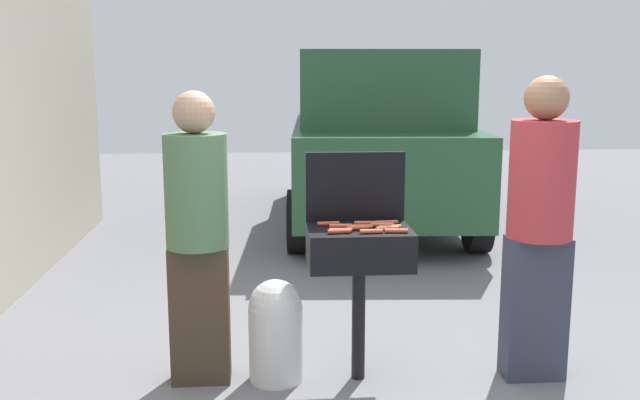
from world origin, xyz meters
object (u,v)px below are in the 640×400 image
Objects in this scene: hot_dog_11 at (396,231)px; parked_minivan at (376,137)px; hot_dog_2 at (358,228)px; hot_dog_7 at (365,223)px; hot_dog_9 at (341,226)px; person_right at (540,219)px; hot_dog_1 at (371,231)px; propane_tank at (276,328)px; bbq_grill at (359,252)px; hot_dog_10 at (387,229)px; hot_dog_5 at (387,222)px; person_left at (197,228)px; hot_dog_8 at (390,227)px; hot_dog_12 at (361,227)px; hot_dog_0 at (328,224)px; hot_dog_3 at (341,230)px; hot_dog_4 at (339,232)px; hot_dog_6 at (382,225)px.

parked_minivan is (0.59, 4.56, 0.09)m from hot_dog_11.
hot_dog_2 is 0.14m from hot_dog_7.
person_right is (1.16, -0.07, 0.04)m from hot_dog_9.
hot_dog_11 is (0.14, 0.00, 0.00)m from hot_dog_1.
person_right is (1.54, -0.07, 0.65)m from propane_tank.
hot_dog_10 reaches higher than bbq_grill.
hot_dog_5 is 0.21× the size of propane_tank.
person_left is 0.38× the size of parked_minivan.
hot_dog_8 is at bearing -4.46° from propane_tank.
hot_dog_7 is at bearing 68.21° from hot_dog_12.
bbq_grill is at bearing -25.51° from hot_dog_0.
hot_dog_2 is at bearing -38.10° from hot_dog_0.
hot_dog_11 is (0.31, -0.04, 0.00)m from hot_dog_3.
hot_dog_0 is at bearing 152.18° from hot_dog_12.
hot_dog_8 is at bearing 57.55° from hot_dog_10.
hot_dog_11 is 1.14m from person_left.
hot_dog_0 and hot_dog_7 have the same top height.
hot_dog_10 is (0.26, -0.09, 0.00)m from hot_dog_9.
hot_dog_10 and hot_dog_12 have the same top height.
hot_dog_3 is at bearing -146.86° from hot_dog_12.
hot_dog_1 is at bearing -3.26° from hot_dog_4.
person_left reaches higher than hot_dog_11.
hot_dog_1 is 1.00× the size of hot_dog_5.
hot_dog_5 is 0.20m from hot_dog_12.
hot_dog_2 is 1.00× the size of hot_dog_9.
hot_dog_7 and hot_dog_9 have the same top height.
hot_dog_9 is (-0.28, 0.05, 0.00)m from hot_dog_8.
hot_dog_9 is at bearing 0.21° from propane_tank.
hot_dog_7 is 1.00× the size of hot_dog_11.
person_right is (0.88, -0.02, 0.04)m from hot_dog_8.
propane_tank is at bearing 77.68° from parked_minivan.
hot_dog_6 and hot_dog_9 have the same top height.
person_left is (-0.98, 0.18, -0.00)m from hot_dog_1.
hot_dog_1 and hot_dog_4 have the same top height.
hot_dog_2 is at bearing -8.93° from person_left.
hot_dog_3 is 0.35m from hot_dog_5.
hot_dog_12 is at bearing -27.82° from hot_dog_0.
parked_minivan is at bearing 80.85° from hot_dog_1.
hot_dog_7 is 1.00× the size of hot_dog_9.
bbq_grill is 7.09× the size of hot_dog_1.
hot_dog_10 is 4.55m from parked_minivan.
hot_dog_4 is at bearing -130.25° from hot_dog_7.
hot_dog_2 reaches higher than bbq_grill.
hot_dog_7 is at bearing 90.77° from hot_dog_1.
hot_dog_3 is 0.28m from hot_dog_6.
hot_dog_5 is 1.00× the size of hot_dog_6.
bbq_grill is 0.16m from hot_dog_2.
hot_dog_0 and hot_dog_4 have the same top height.
hot_dog_0 is 0.19m from hot_dog_3.
hot_dog_0 is 0.08× the size of person_left.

